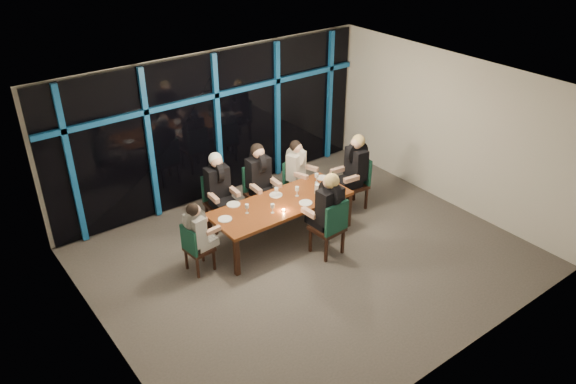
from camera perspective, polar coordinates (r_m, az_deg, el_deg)
name	(u,v)px	position (r m, az deg, el deg)	size (l,w,h in m)	color
room	(311,153)	(8.81, 2.36, 4.02)	(7.04, 7.00, 3.02)	#5C5551
window_wall	(217,124)	(11.23, -7.22, 6.88)	(6.86, 0.43, 2.94)	black
dining_table	(281,206)	(10.00, -0.69, -1.40)	(2.60, 1.00, 0.75)	brown
chair_far_left	(217,198)	(10.53, -7.20, -0.61)	(0.51, 0.51, 1.03)	black
chair_far_mid	(257,189)	(10.75, -3.12, 0.33)	(0.51, 0.51, 1.05)	black
chair_far_right	(294,180)	(11.18, 0.62, 1.23)	(0.56, 0.56, 0.95)	black
chair_end_left	(195,247)	(9.37, -9.44, -5.50)	(0.45, 0.45, 0.89)	black
chair_end_right	(357,180)	(11.14, 7.03, 1.25)	(0.54, 0.54, 1.06)	black
chair_near_mid	(331,226)	(9.62, 4.40, -3.41)	(0.52, 0.52, 1.08)	black
diner_far_left	(218,181)	(10.27, -7.12, 1.16)	(0.53, 0.66, 1.01)	black
diner_far_mid	(259,171)	(10.49, -2.93, 2.12)	(0.54, 0.67, 1.02)	black
diner_far_right	(298,164)	(10.97, 0.99, 2.86)	(0.57, 0.65, 0.92)	silver
diner_end_left	(197,227)	(9.21, -9.23, -3.51)	(0.57, 0.47, 0.86)	black
diner_end_right	(355,162)	(10.90, 6.78, 3.08)	(0.69, 0.56, 1.03)	black
diner_near_mid	(328,202)	(9.45, 4.11, -1.02)	(0.55, 0.68, 1.05)	black
plate_far_left	(233,204)	(9.93, -5.56, -1.27)	(0.24, 0.24, 0.01)	white
plate_far_mid	(276,195)	(10.18, -1.24, -0.30)	(0.24, 0.24, 0.01)	white
plate_far_right	(323,178)	(10.79, 3.53, 1.44)	(0.24, 0.24, 0.01)	white
plate_end_left	(225,219)	(9.53, -6.42, -2.75)	(0.24, 0.24, 0.01)	white
plate_end_right	(330,180)	(10.71, 4.29, 1.19)	(0.24, 0.24, 0.01)	white
plate_near_mid	(306,203)	(9.94, 1.81, -1.11)	(0.24, 0.24, 0.01)	white
wine_bottle	(332,181)	(10.44, 4.51, 1.09)	(0.07, 0.07, 0.31)	black
water_pitcher	(317,189)	(10.23, 3.00, 0.33)	(0.11, 0.10, 0.18)	silver
tea_light	(284,210)	(9.71, -0.45, -1.84)	(0.05, 0.05, 0.03)	#FDAA4C
wine_glass_a	(272,206)	(9.59, -1.59, -1.47)	(0.07, 0.07, 0.18)	white
wine_glass_b	(276,190)	(10.08, -1.19, 0.19)	(0.07, 0.07, 0.18)	silver
wine_glass_c	(297,189)	(10.10, 0.93, 0.28)	(0.07, 0.07, 0.19)	white
wine_glass_d	(247,207)	(9.61, -4.20, -1.50)	(0.07, 0.07, 0.17)	silver
wine_glass_e	(317,176)	(10.57, 2.92, 1.63)	(0.07, 0.07, 0.19)	white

